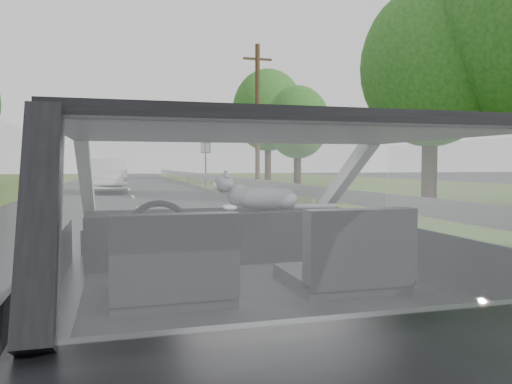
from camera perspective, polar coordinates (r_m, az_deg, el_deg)
subject_car at (r=2.49m, az=-0.91°, el=-9.76°), size 1.80×4.00×1.45m
dashboard at (r=3.07m, az=-3.90°, el=-4.94°), size 1.58×0.45×0.30m
driver_seat at (r=2.11m, az=-9.54°, el=-7.87°), size 0.50×0.72×0.42m
passenger_seat at (r=2.33m, az=10.56°, el=-6.82°), size 0.50×0.72×0.42m
steering_wheel at (r=2.71m, az=-10.95°, el=-4.57°), size 0.36×0.36×0.04m
cat at (r=3.10m, az=0.91°, el=-0.55°), size 0.57×0.21×0.25m
guardrail at (r=13.31m, az=6.06°, el=0.12°), size 0.05×90.00×0.32m
other_car at (r=23.81m, az=-16.56°, el=1.83°), size 1.90×4.77×1.57m
highway_sign at (r=30.48m, az=-5.77°, el=3.18°), size 0.51×1.00×2.61m
utility_pole at (r=24.32m, az=0.17°, el=8.44°), size 0.30×0.30×7.04m
tree_0 at (r=17.37m, az=19.33°, el=10.08°), size 5.30×5.30×6.86m
tree_2 at (r=32.02m, az=4.77°, el=6.32°), size 4.82×4.82×6.11m
tree_3 at (r=41.72m, az=1.38°, el=7.52°), size 7.08×7.08×8.91m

